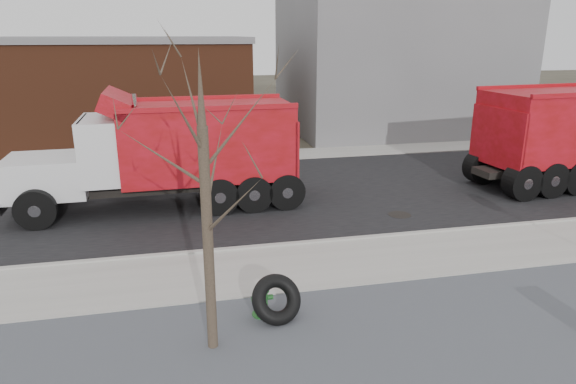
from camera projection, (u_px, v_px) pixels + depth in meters
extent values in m
plane|color=#383328|center=(339.00, 269.00, 12.29)|extent=(120.00, 120.00, 0.00)
cube|color=slate|center=(400.00, 353.00, 9.02)|extent=(60.00, 5.00, 0.03)
cube|color=#9E9B93|center=(336.00, 263.00, 12.51)|extent=(60.00, 2.50, 0.06)
cube|color=#9E9B93|center=(321.00, 242.00, 13.72)|extent=(60.00, 0.15, 0.11)
cube|color=black|center=(284.00, 192.00, 18.16)|extent=(60.00, 9.40, 0.02)
cube|color=#9E9B93|center=(258.00, 156.00, 23.48)|extent=(60.00, 2.00, 0.06)
cube|color=gray|center=(394.00, 59.00, 29.75)|extent=(12.00, 10.00, 8.00)
cube|color=#5E2E1A|center=(42.00, 95.00, 25.35)|extent=(20.00, 8.00, 5.00)
cube|color=gray|center=(34.00, 39.00, 24.57)|extent=(20.20, 8.20, 0.30)
cylinder|color=#382D23|center=(208.00, 244.00, 8.61)|extent=(0.18, 0.18, 4.00)
cone|color=#382D23|center=(200.00, 87.00, 7.85)|extent=(0.14, 0.14, 1.20)
cylinder|color=#2C7430|center=(262.00, 314.00, 10.22)|extent=(0.41, 0.41, 0.06)
cylinder|color=#2C7430|center=(262.00, 302.00, 10.14)|extent=(0.22, 0.22, 0.56)
cylinder|color=#2C7430|center=(262.00, 290.00, 10.07)|extent=(0.28, 0.28, 0.05)
sphere|color=#2C7430|center=(262.00, 286.00, 10.04)|extent=(0.23, 0.23, 0.23)
cylinder|color=#2C7430|center=(262.00, 282.00, 10.01)|extent=(0.05, 0.05, 0.06)
cylinder|color=#2C7430|center=(254.00, 299.00, 10.08)|extent=(0.12, 0.11, 0.10)
cylinder|color=#2C7430|center=(270.00, 297.00, 10.15)|extent=(0.12, 0.11, 0.10)
cylinder|color=#2C7430|center=(264.00, 303.00, 9.97)|extent=(0.15, 0.12, 0.14)
torus|color=black|center=(277.00, 299.00, 9.97)|extent=(1.17, 1.01, 0.98)
cube|color=#B60F22|center=(563.00, 125.00, 18.39)|extent=(5.78, 3.15, 2.45)
cylinder|color=black|center=(506.00, 165.00, 19.46)|extent=(1.25, 0.44, 1.22)
cylinder|color=black|center=(549.00, 179.00, 17.51)|extent=(1.25, 0.44, 1.22)
cube|color=black|center=(166.00, 187.00, 16.42)|extent=(8.66, 1.11, 0.23)
cube|color=silver|center=(48.00, 176.00, 15.46)|extent=(2.37, 2.11, 1.16)
cube|color=silver|center=(9.00, 178.00, 15.22)|extent=(0.10, 1.85, 1.06)
cube|color=silver|center=(111.00, 148.00, 15.68)|extent=(1.74, 2.47, 1.90)
cube|color=black|center=(83.00, 132.00, 15.35)|extent=(0.10, 2.12, 0.85)
cube|color=#B60F22|center=(207.00, 141.00, 16.31)|extent=(5.34, 2.65, 2.33)
cylinder|color=silver|center=(138.00, 138.00, 14.80)|extent=(0.15, 0.15, 2.54)
cylinder|color=black|center=(36.00, 210.00, 14.56)|extent=(1.17, 0.34, 1.16)
cylinder|color=black|center=(51.00, 187.00, 16.68)|extent=(1.17, 0.34, 1.16)
cylinder|color=black|center=(253.00, 193.00, 16.10)|extent=(1.17, 0.34, 1.16)
cylinder|color=black|center=(243.00, 176.00, 17.99)|extent=(1.17, 0.34, 1.16)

